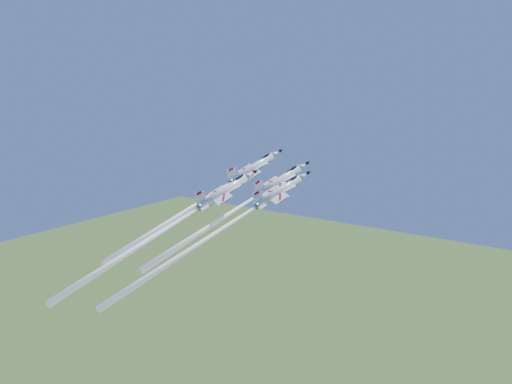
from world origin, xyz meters
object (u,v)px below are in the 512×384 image
Objects in this scene: jet_lead at (232,212)px; jet_left at (200,202)px; jet_slot at (161,232)px; jet_right at (213,235)px.

jet_lead is 10.55m from jet_left.
jet_lead reaches higher than jet_slot.
jet_lead reaches higher than jet_right.
jet_left is 12.18m from jet_slot.
jet_left reaches higher than jet_lead.
jet_right is at bearing 41.37° from jet_slot.
jet_right is (1.52, -8.46, -2.90)m from jet_lead.
jet_left is 0.91× the size of jet_slot.
jet_slot is at bearing -138.63° from jet_right.
jet_lead is at bearing 75.30° from jet_slot.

